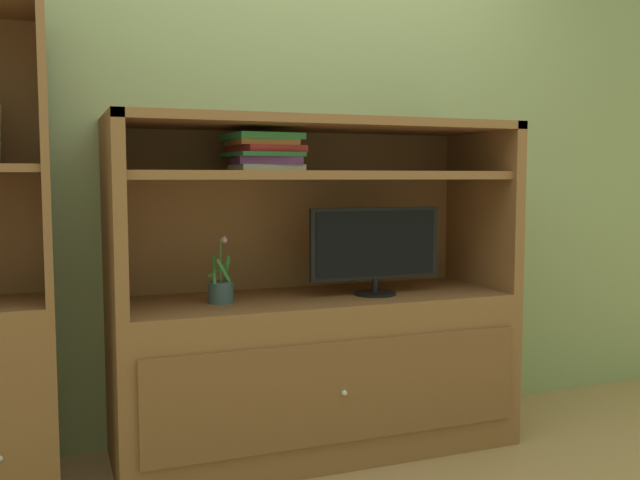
{
  "coord_description": "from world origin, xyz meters",
  "views": [
    {
      "loc": [
        -1.09,
        -2.45,
        1.21
      ],
      "look_at": [
        0.0,
        0.35,
        0.94
      ],
      "focal_mm": 39.49,
      "sensor_mm": 36.0,
      "label": 1
    }
  ],
  "objects": [
    {
      "name": "painted_rear_wall",
      "position": [
        0.0,
        0.75,
        1.4
      ],
      "size": [
        6.0,
        0.1,
        2.8
      ],
      "primitive_type": "cube",
      "color": "#8C9E6B",
      "rests_on": "ground_plane"
    },
    {
      "name": "tv_monitor",
      "position": [
        0.25,
        0.33,
        0.9
      ],
      "size": [
        0.61,
        0.19,
        0.39
      ],
      "color": "black",
      "rests_on": "media_console"
    },
    {
      "name": "media_console",
      "position": [
        0.0,
        0.4,
        0.48
      ],
      "size": [
        1.75,
        0.63,
        1.45
      ],
      "color": "brown",
      "rests_on": "ground_plane"
    },
    {
      "name": "bookshelf_tall",
      "position": [
        -1.27,
        0.41,
        0.63
      ],
      "size": [
        0.39,
        0.45,
        1.85
      ],
      "color": "brown",
      "rests_on": "ground_plane"
    },
    {
      "name": "potted_plant",
      "position": [
        -0.43,
        0.38,
        0.74
      ],
      "size": [
        0.11,
        0.14,
        0.28
      ],
      "color": "#384C56",
      "rests_on": "media_console"
    },
    {
      "name": "magazine_stack",
      "position": [
        -0.23,
        0.4,
        1.31
      ],
      "size": [
        0.32,
        0.33,
        0.15
      ],
      "color": "silver",
      "rests_on": "media_console"
    }
  ]
}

